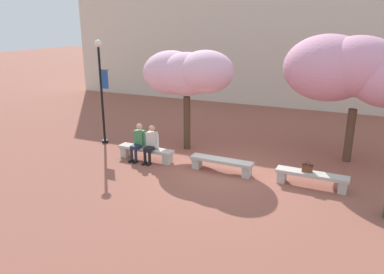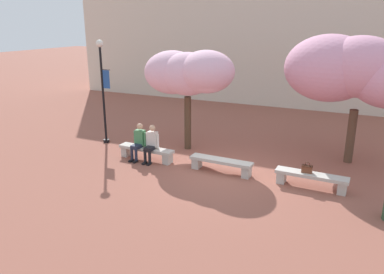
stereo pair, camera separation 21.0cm
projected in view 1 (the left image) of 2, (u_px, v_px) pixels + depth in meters
name	position (u px, v px, depth m)	size (l,w,h in m)	color
ground_plane	(221.00, 172.00, 12.21)	(100.00, 100.00, 0.00)	#8E5142
building_facade	(295.00, 23.00, 21.74)	(28.00, 4.00, 9.31)	beige
stone_bench_west_end	(146.00, 151.00, 13.21)	(2.09, 0.49, 0.45)	#BCB7AD
stone_bench_near_west	(221.00, 163.00, 12.12)	(2.09, 0.49, 0.45)	#BCB7AD
stone_bench_center	(312.00, 177.00, 11.03)	(2.09, 0.49, 0.45)	#BCB7AD
person_seated_left	(138.00, 141.00, 13.15)	(0.51, 0.70, 1.29)	black
person_seated_right	(151.00, 142.00, 12.95)	(0.51, 0.69, 1.29)	black
handbag	(307.00, 168.00, 11.02)	(0.30, 0.15, 0.34)	brown
cherry_tree_main	(187.00, 73.00, 13.71)	(3.55, 2.23, 3.75)	#473323
cherry_tree_secondary	(351.00, 70.00, 12.42)	(4.67, 2.89, 4.32)	#513828
lamp_post_with_banner	(101.00, 83.00, 14.44)	(0.54, 0.28, 4.05)	black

